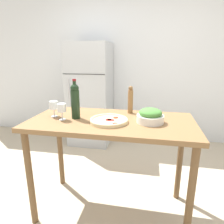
% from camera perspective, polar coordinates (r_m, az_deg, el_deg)
% --- Properties ---
extents(ground_plane, '(14.00, 14.00, 0.00)m').
position_cam_1_polar(ground_plane, '(2.20, -0.20, -25.75)').
color(ground_plane, '#BCAD93').
extents(wall_back, '(6.40, 0.06, 2.60)m').
position_cam_1_polar(wall_back, '(3.55, 5.99, 13.12)').
color(wall_back, silver).
rests_on(wall_back, ground_plane).
extents(refrigerator, '(0.66, 0.66, 1.66)m').
position_cam_1_polar(refrigerator, '(3.38, -6.19, 4.97)').
color(refrigerator, '#B7BCC1').
rests_on(refrigerator, ground_plane).
extents(prep_counter, '(1.42, 0.71, 0.92)m').
position_cam_1_polar(prep_counter, '(1.77, -0.22, -5.93)').
color(prep_counter, brown).
rests_on(prep_counter, ground_plane).
extents(wine_bottle, '(0.07, 0.07, 0.35)m').
position_cam_1_polar(wine_bottle, '(1.76, -10.47, 3.29)').
color(wine_bottle, black).
rests_on(wine_bottle, prep_counter).
extents(wine_glass_near, '(0.08, 0.08, 0.14)m').
position_cam_1_polar(wine_glass_near, '(1.76, -14.19, 0.99)').
color(wine_glass_near, silver).
rests_on(wine_glass_near, prep_counter).
extents(wine_glass_far, '(0.08, 0.08, 0.14)m').
position_cam_1_polar(wine_glass_far, '(1.87, -16.33, 1.74)').
color(wine_glass_far, silver).
rests_on(wine_glass_far, prep_counter).
extents(pepper_mill, '(0.05, 0.05, 0.26)m').
position_cam_1_polar(pepper_mill, '(1.92, 5.28, 3.41)').
color(pepper_mill, olive).
rests_on(pepper_mill, prep_counter).
extents(salad_bowl, '(0.22, 0.22, 0.12)m').
position_cam_1_polar(salad_bowl, '(1.68, 10.89, -1.14)').
color(salad_bowl, white).
rests_on(salad_bowl, prep_counter).
extents(homemade_pizza, '(0.32, 0.32, 0.03)m').
position_cam_1_polar(homemade_pizza, '(1.66, -0.89, -2.41)').
color(homemade_pizza, beige).
rests_on(homemade_pizza, prep_counter).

